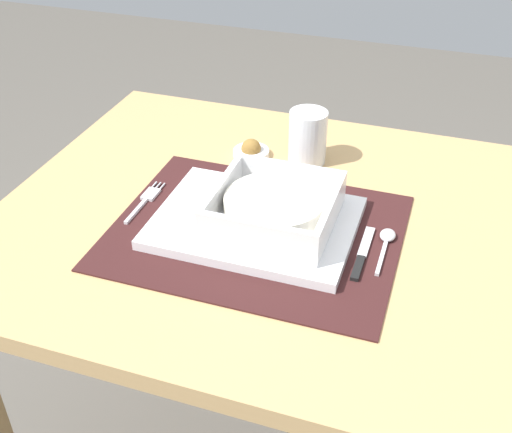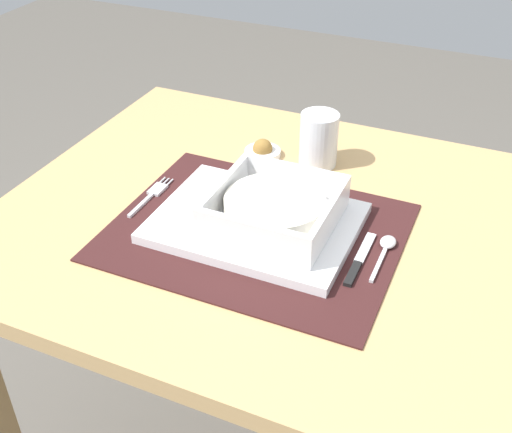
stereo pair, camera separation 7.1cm
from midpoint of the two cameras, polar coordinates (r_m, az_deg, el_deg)
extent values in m
cube|color=tan|center=(1.04, 3.68, -0.68)|extent=(0.89, 0.74, 0.03)
cube|color=#A48252|center=(1.64, -5.82, -2.28)|extent=(0.05, 0.05, 0.73)
cube|color=#A48252|center=(1.50, 22.16, -9.47)|extent=(0.05, 0.05, 0.73)
cube|color=#381919|center=(1.00, 2.04, -1.40)|extent=(0.44, 0.35, 0.00)
cube|color=white|center=(1.00, 2.01, -0.61)|extent=(0.31, 0.23, 0.02)
cube|color=white|center=(0.99, 3.71, -0.30)|extent=(0.18, 0.18, 0.01)
cube|color=white|center=(1.00, -0.88, 2.15)|extent=(0.01, 0.18, 0.05)
cube|color=white|center=(0.95, 8.65, -0.13)|extent=(0.01, 0.18, 0.05)
cube|color=white|center=(0.90, 1.84, -1.75)|extent=(0.16, 0.01, 0.05)
cube|color=white|center=(1.04, 5.44, 3.47)|extent=(0.16, 0.01, 0.05)
cylinder|color=silver|center=(0.97, 3.75, 0.74)|extent=(0.15, 0.15, 0.03)
cube|color=silver|center=(1.06, -8.35, 0.95)|extent=(0.01, 0.07, 0.00)
cube|color=silver|center=(1.10, -6.94, 2.37)|extent=(0.02, 0.04, 0.00)
cylinder|color=silver|center=(1.12, -6.59, 3.15)|extent=(0.00, 0.02, 0.00)
cylinder|color=silver|center=(1.12, -6.24, 3.07)|extent=(0.00, 0.02, 0.00)
cylinder|color=silver|center=(1.12, -5.90, 2.99)|extent=(0.00, 0.02, 0.00)
cube|color=silver|center=(0.95, 12.96, -4.30)|extent=(0.01, 0.08, 0.00)
ellipsoid|color=silver|center=(0.99, 13.70, -2.28)|extent=(0.02, 0.03, 0.01)
cube|color=black|center=(0.93, 10.79, -5.08)|extent=(0.01, 0.05, 0.01)
cube|color=silver|center=(0.98, 11.76, -2.80)|extent=(0.01, 0.08, 0.00)
cube|color=#59331E|center=(0.94, 9.44, -4.25)|extent=(0.01, 0.06, 0.01)
cube|color=silver|center=(0.99, 10.47, -2.05)|extent=(0.01, 0.07, 0.00)
cylinder|color=white|center=(1.16, 7.37, 6.78)|extent=(0.07, 0.07, 0.10)
cylinder|color=maroon|center=(1.17, 7.28, 5.74)|extent=(0.06, 0.06, 0.05)
cylinder|color=white|center=(1.20, 2.29, 5.64)|extent=(0.07, 0.07, 0.01)
sphere|color=olive|center=(1.20, 2.30, 6.02)|extent=(0.04, 0.04, 0.04)
camera|label=1|loc=(0.04, -87.93, 1.44)|focal=44.94mm
camera|label=2|loc=(0.04, 92.07, -1.44)|focal=44.94mm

